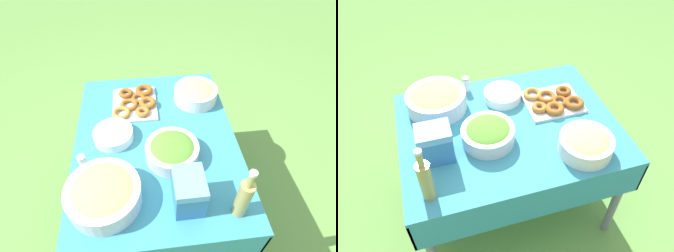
{
  "view_description": "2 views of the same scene",
  "coord_description": "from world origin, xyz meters",
  "views": [
    {
      "loc": [
        1.02,
        -0.05,
        1.91
      ],
      "look_at": [
        -0.03,
        0.08,
        0.82
      ],
      "focal_mm": 28.0,
      "sensor_mm": 36.0,
      "label": 1
    },
    {
      "loc": [
        0.4,
        1.29,
        2.07
      ],
      "look_at": [
        0.03,
        0.03,
        0.79
      ],
      "focal_mm": 35.0,
      "sensor_mm": 36.0,
      "label": 2
    }
  ],
  "objects": [
    {
      "name": "plate_stack",
      "position": [
        -0.04,
        -0.24,
        0.78
      ],
      "size": [
        0.23,
        0.23,
        0.06
      ],
      "color": "white",
      "rests_on": "picnic_table"
    },
    {
      "name": "salad_bowl",
      "position": [
        0.14,
        0.08,
        0.81
      ],
      "size": [
        0.29,
        0.29,
        0.11
      ],
      "color": "silver",
      "rests_on": "picnic_table"
    },
    {
      "name": "ground_plane",
      "position": [
        0.0,
        0.0,
        0.0
      ],
      "size": [
        14.0,
        14.0,
        0.0
      ],
      "primitive_type": "plane",
      "color": "#609342"
    },
    {
      "name": "pasta_bowl",
      "position": [
        -0.33,
        0.3,
        0.81
      ],
      "size": [
        0.29,
        0.29,
        0.11
      ],
      "color": "silver",
      "rests_on": "picnic_table"
    },
    {
      "name": "salt_shaker",
      "position": [
        0.16,
        -0.39,
        0.8
      ],
      "size": [
        0.04,
        0.04,
        0.1
      ],
      "color": "white",
      "rests_on": "picnic_table"
    },
    {
      "name": "picnic_table",
      "position": [
        0.0,
        0.0,
        0.65
      ],
      "size": [
        1.24,
        0.94,
        0.75
      ],
      "color": "teal",
      "rests_on": "ground_plane"
    },
    {
      "name": "donut_platter",
      "position": [
        -0.32,
        -0.11,
        0.78
      ],
      "size": [
        0.37,
        0.32,
        0.05
      ],
      "color": "silver",
      "rests_on": "picnic_table"
    },
    {
      "name": "olive_oil_bottle",
      "position": [
        0.49,
        0.35,
        0.88
      ],
      "size": [
        0.06,
        0.06,
        0.32
      ],
      "color": "#998E4C",
      "rests_on": "picnic_table"
    },
    {
      "name": "cooler_box",
      "position": [
        0.42,
        0.12,
        0.85
      ],
      "size": [
        0.17,
        0.14,
        0.2
      ],
      "color": "#3372B7",
      "rests_on": "picnic_table"
    },
    {
      "name": "bread_bowl",
      "position": [
        0.37,
        -0.27,
        0.82
      ],
      "size": [
        0.35,
        0.35,
        0.13
      ],
      "color": "silver",
      "rests_on": "picnic_table"
    }
  ]
}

